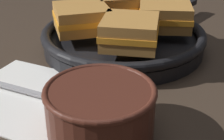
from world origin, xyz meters
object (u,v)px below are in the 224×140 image
object	(u,v)px
soup_bowl	(100,108)
skillet	(124,38)
sandwich_near_right	(130,32)
sandwich_near_left	(82,18)
sandwich_far_right	(119,5)
sandwich_far_left	(165,15)
spoon	(46,97)

from	to	relation	value
soup_bowl	skillet	bearing A→B (deg)	116.27
sandwich_near_right	sandwich_near_left	bearing A→B (deg)	175.30
sandwich_far_right	skillet	bearing A→B (deg)	-48.56
skillet	sandwich_far_right	world-z (taller)	sandwich_far_right
sandwich_far_left	sandwich_near_right	bearing A→B (deg)	-94.70
soup_bowl	sandwich_near_left	world-z (taller)	sandwich_near_left
spoon	sandwich_near_right	bearing A→B (deg)	66.71
soup_bowl	skillet	world-z (taller)	soup_bowl
skillet	sandwich_near_left	bearing A→B (deg)	-138.58
sandwich_near_left	skillet	bearing A→B (deg)	41.42
soup_bowl	sandwich_far_left	size ratio (longest dim) A/B	1.06
sandwich_near_left	sandwich_far_left	bearing A→B (deg)	40.30
skillet	spoon	bearing A→B (deg)	-87.65
sandwich_near_left	sandwich_far_right	world-z (taller)	same
spoon	sandwich_near_left	distance (m)	0.19
sandwich_near_left	sandwich_near_right	world-z (taller)	same
soup_bowl	spoon	distance (m)	0.11
sandwich_far_right	sandwich_far_left	bearing A→B (deg)	-4.70
skillet	sandwich_near_left	distance (m)	0.09
skillet	soup_bowl	bearing A→B (deg)	-63.73
soup_bowl	sandwich_far_right	world-z (taller)	sandwich_far_right
sandwich_near_left	sandwich_far_right	bearing A→B (deg)	85.30
skillet	sandwich_near_right	distance (m)	0.09
sandwich_near_left	sandwich_far_left	xyz separation A→B (m)	(0.12, 0.10, 0.00)
spoon	sandwich_far_right	xyz separation A→B (m)	(-0.06, 0.28, 0.06)
soup_bowl	sandwich_near_right	distance (m)	0.19
spoon	sandwich_far_left	size ratio (longest dim) A/B	1.24
sandwich_near_right	sandwich_far_right	xyz separation A→B (m)	(-0.10, 0.12, 0.00)
sandwich_near_right	sandwich_far_right	distance (m)	0.16
sandwich_far_left	soup_bowl	bearing A→B (deg)	-78.51
sandwich_near_right	sandwich_far_left	distance (m)	0.11
sandwich_near_left	sandwich_far_right	size ratio (longest dim) A/B	1.00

